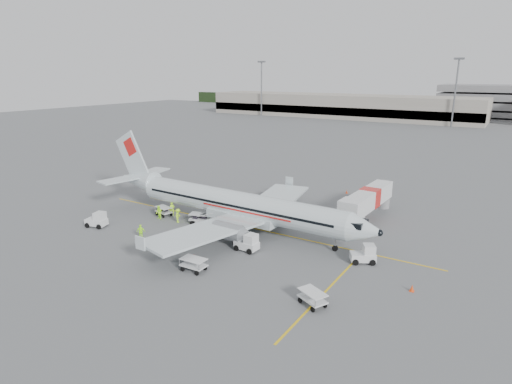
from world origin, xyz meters
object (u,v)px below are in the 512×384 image
at_px(tug_mid, 247,242).
at_px(aircraft, 238,187).
at_px(belt_loader, 204,215).
at_px(jet_bridge, 369,204).
at_px(tug_fore, 363,254).
at_px(tug_aft, 96,219).

bearing_deg(tug_mid, aircraft, 133.72).
height_order(belt_loader, tug_mid, belt_loader).
bearing_deg(jet_bridge, tug_fore, -71.95).
distance_m(aircraft, tug_aft, 17.20).
relative_size(jet_bridge, tug_aft, 6.20).
xyz_separation_m(aircraft, tug_fore, (15.39, -1.44, -4.05)).
relative_size(aircraft, jet_bridge, 2.45).
height_order(aircraft, tug_mid, aircraft).
bearing_deg(tug_mid, tug_aft, -167.49).
xyz_separation_m(jet_bridge, tug_mid, (-7.42, -16.24, -1.01)).
bearing_deg(aircraft, tug_mid, -46.64).
bearing_deg(belt_loader, aircraft, 15.13).
relative_size(aircraft, belt_loader, 7.99).
bearing_deg(tug_fore, aircraft, 144.89).
relative_size(jet_bridge, tug_mid, 6.17).
distance_m(belt_loader, tug_aft, 12.67).
bearing_deg(jet_bridge, aircraft, -133.80).
xyz_separation_m(jet_bridge, belt_loader, (-15.92, -12.46, -0.71)).
height_order(aircraft, tug_fore, aircraft).
height_order(tug_mid, tug_aft, tug_mid).
distance_m(tug_mid, tug_aft, 19.16).
relative_size(aircraft, tug_aft, 15.18).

